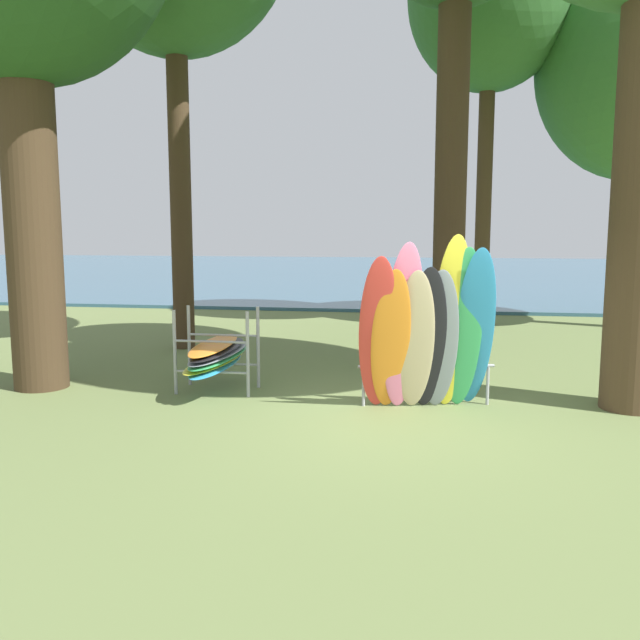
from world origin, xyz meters
name	(u,v)px	position (x,y,z in m)	size (l,w,h in m)	color
ground_plane	(402,418)	(0.00, 0.00, 0.00)	(80.00, 80.00, 0.00)	olive
lake_water	(422,272)	(0.00, 28.86, 0.05)	(80.00, 36.00, 0.10)	#38607A
tree_far_right_back	(639,64)	(5.11, 8.96, 6.27)	(4.73, 4.73, 9.02)	#4C3823
leaning_board_pile	(428,333)	(0.31, 0.45, 1.04)	(1.87, 1.15, 2.36)	red
board_storage_rack	(217,355)	(-2.80, 1.06, 0.55)	(1.15, 2.13, 1.25)	#9EA0A5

